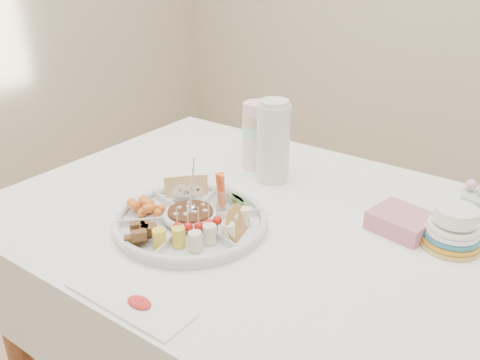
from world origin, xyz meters
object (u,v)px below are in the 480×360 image
Objects in this scene: dining_table at (279,336)px; party_tray at (191,218)px; plate_stack at (453,230)px; thermos at (273,140)px.

dining_table is 4.00× the size of party_tray.
party_tray reaches higher than dining_table.
thermos is at bearing 172.93° from plate_stack.
plate_stack is at bearing -7.07° from thermos.
dining_table is 6.07× the size of thermos.
plate_stack reaches higher than dining_table.
plate_stack is (0.55, 0.29, 0.02)m from party_tray.
party_tray is 1.52× the size of thermos.
thermos is at bearing 87.31° from party_tray.
party_tray is at bearing -138.81° from dining_table.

